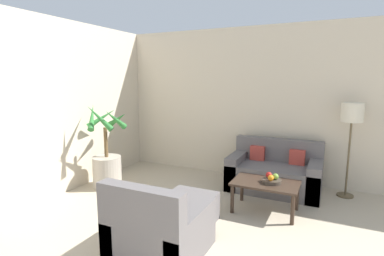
% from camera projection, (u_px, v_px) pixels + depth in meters
% --- Properties ---
extents(wall_back, '(8.15, 0.06, 2.70)m').
position_uv_depth(wall_back, '(300.00, 106.00, 5.02)').
color(wall_back, beige).
rests_on(wall_back, ground_plane).
extents(potted_palm, '(0.71, 0.70, 1.41)m').
position_uv_depth(potted_palm, '(107.00, 162.00, 4.97)').
color(potted_palm, '#ADA393').
rests_on(potted_palm, ground_plane).
extents(sofa_loveseat, '(1.43, 0.80, 0.80)m').
position_uv_depth(sofa_loveseat, '(274.00, 173.00, 4.86)').
color(sofa_loveseat, '#605B5B').
rests_on(sofa_loveseat, ground_plane).
extents(floor_lamp, '(0.31, 0.31, 1.45)m').
position_uv_depth(floor_lamp, '(352.00, 118.00, 4.43)').
color(floor_lamp, brown).
rests_on(floor_lamp, ground_plane).
extents(coffee_table, '(0.87, 0.56, 0.42)m').
position_uv_depth(coffee_table, '(265.00, 186.00, 4.05)').
color(coffee_table, '#38281E').
rests_on(coffee_table, ground_plane).
extents(fruit_bowl, '(0.26, 0.26, 0.05)m').
position_uv_depth(fruit_bowl, '(272.00, 181.00, 4.00)').
color(fruit_bowl, '#42382D').
rests_on(fruit_bowl, coffee_table).
extents(apple_red, '(0.08, 0.08, 0.08)m').
position_uv_depth(apple_red, '(269.00, 175.00, 4.05)').
color(apple_red, red).
rests_on(apple_red, fruit_bowl).
extents(apple_green, '(0.08, 0.08, 0.08)m').
position_uv_depth(apple_green, '(275.00, 176.00, 3.99)').
color(apple_green, olive).
rests_on(apple_green, fruit_bowl).
extents(orange_fruit, '(0.08, 0.08, 0.08)m').
position_uv_depth(orange_fruit, '(271.00, 178.00, 3.94)').
color(orange_fruit, orange).
rests_on(orange_fruit, fruit_bowl).
extents(armchair, '(0.89, 0.86, 0.83)m').
position_uv_depth(armchair, '(159.00, 229.00, 3.07)').
color(armchair, '#605B5B').
rests_on(armchair, ground_plane).
extents(ottoman, '(0.60, 0.44, 0.36)m').
position_uv_depth(ottoman, '(192.00, 207.00, 3.81)').
color(ottoman, '#605B5B').
rests_on(ottoman, ground_plane).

